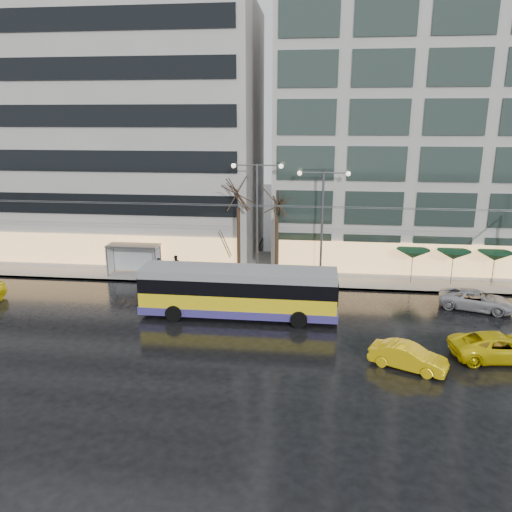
# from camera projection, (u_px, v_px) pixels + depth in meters

# --- Properties ---
(ground) EXTENTS (140.00, 140.00, 0.00)m
(ground) POSITION_uv_depth(u_px,v_px,m) (204.00, 334.00, 29.83)
(ground) COLOR black
(ground) RESTS_ON ground
(sidewalk) EXTENTS (80.00, 10.00, 0.15)m
(sidewalk) POSITION_uv_depth(u_px,v_px,m) (261.00, 267.00, 42.99)
(sidewalk) COLOR gray
(sidewalk) RESTS_ON ground
(kerb) EXTENTS (80.00, 0.10, 0.15)m
(kerb) POSITION_uv_depth(u_px,v_px,m) (255.00, 286.00, 38.25)
(kerb) COLOR slate
(kerb) RESTS_ON ground
(building_left) EXTENTS (34.00, 14.00, 22.00)m
(building_left) POSITION_uv_depth(u_px,v_px,m) (77.00, 133.00, 46.79)
(building_left) COLOR #A6A39F
(building_left) RESTS_ON sidewalk
(building_right) EXTENTS (32.00, 14.00, 25.00)m
(building_right) POSITION_uv_depth(u_px,v_px,m) (466.00, 116.00, 42.54)
(building_right) COLOR #A6A39F
(building_right) RESTS_ON sidewalk
(trolleybus) EXTENTS (12.66, 4.99, 5.86)m
(trolleybus) POSITION_uv_depth(u_px,v_px,m) (238.00, 293.00, 32.11)
(trolleybus) COLOR yellow
(trolleybus) RESTS_ON ground
(catenary) EXTENTS (42.24, 5.12, 7.00)m
(catenary) POSITION_uv_depth(u_px,v_px,m) (239.00, 236.00, 36.18)
(catenary) COLOR #595B60
(catenary) RESTS_ON ground
(bus_shelter) EXTENTS (4.20, 1.60, 2.51)m
(bus_shelter) POSITION_uv_depth(u_px,v_px,m) (130.00, 252.00, 40.45)
(bus_shelter) COLOR #595B60
(bus_shelter) RESTS_ON sidewalk
(street_lamp_near) EXTENTS (3.96, 0.36, 9.03)m
(street_lamp_near) POSITION_uv_depth(u_px,v_px,m) (257.00, 205.00, 38.34)
(street_lamp_near) COLOR #595B60
(street_lamp_near) RESTS_ON sidewalk
(street_lamp_far) EXTENTS (3.96, 0.36, 8.53)m
(street_lamp_far) POSITION_uv_depth(u_px,v_px,m) (322.00, 210.00, 37.87)
(street_lamp_far) COLOR #595B60
(street_lamp_far) RESTS_ON sidewalk
(tree_a) EXTENTS (3.20, 3.20, 8.40)m
(tree_a) POSITION_uv_depth(u_px,v_px,m) (238.00, 191.00, 38.41)
(tree_a) COLOR black
(tree_a) RESTS_ON sidewalk
(tree_b) EXTENTS (3.20, 3.20, 7.70)m
(tree_b) POSITION_uv_depth(u_px,v_px,m) (277.00, 200.00, 38.45)
(tree_b) COLOR black
(tree_b) RESTS_ON sidewalk
(parasol_a) EXTENTS (2.50, 2.50, 2.65)m
(parasol_a) POSITION_uv_depth(u_px,v_px,m) (413.00, 254.00, 38.16)
(parasol_a) COLOR #595B60
(parasol_a) RESTS_ON sidewalk
(parasol_b) EXTENTS (2.50, 2.50, 2.65)m
(parasol_b) POSITION_uv_depth(u_px,v_px,m) (454.00, 255.00, 37.83)
(parasol_b) COLOR #595B60
(parasol_b) RESTS_ON sidewalk
(parasol_c) EXTENTS (2.50, 2.50, 2.65)m
(parasol_c) POSITION_uv_depth(u_px,v_px,m) (495.00, 256.00, 37.50)
(parasol_c) COLOR #595B60
(parasol_c) RESTS_ON sidewalk
(taxi_b) EXTENTS (4.11, 2.87, 1.28)m
(taxi_b) POSITION_uv_depth(u_px,v_px,m) (408.00, 357.00, 25.62)
(taxi_b) COLOR yellow
(taxi_b) RESTS_ON ground
(taxi_c) EXTENTS (5.32, 2.94, 1.41)m
(taxi_c) POSITION_uv_depth(u_px,v_px,m) (499.00, 347.00, 26.61)
(taxi_c) COLOR yellow
(taxi_c) RESTS_ON ground
(sedan_silver) EXTENTS (5.14, 3.46, 1.31)m
(sedan_silver) POSITION_uv_depth(u_px,v_px,m) (476.00, 300.00, 33.57)
(sedan_silver) COLOR #A2A1A6
(sedan_silver) RESTS_ON ground
(pedestrian_a) EXTENTS (1.05, 1.07, 2.19)m
(pedestrian_a) POSITION_uv_depth(u_px,v_px,m) (158.00, 261.00, 39.28)
(pedestrian_a) COLOR black
(pedestrian_a) RESTS_ON sidewalk
(pedestrian_b) EXTENTS (0.97, 0.88, 1.62)m
(pedestrian_b) POSITION_uv_depth(u_px,v_px,m) (176.00, 265.00, 40.50)
(pedestrian_b) COLOR black
(pedestrian_b) RESTS_ON sidewalk
(pedestrian_c) EXTENTS (1.24, 0.85, 2.11)m
(pedestrian_c) POSITION_uv_depth(u_px,v_px,m) (132.00, 257.00, 41.66)
(pedestrian_c) COLOR black
(pedestrian_c) RESTS_ON sidewalk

